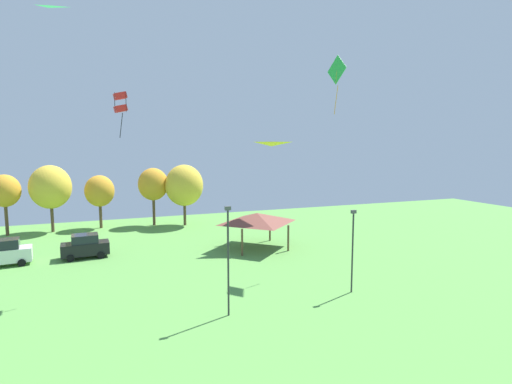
{
  "coord_description": "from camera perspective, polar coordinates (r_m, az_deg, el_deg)",
  "views": [
    {
      "loc": [
        -4.62,
        0.74,
        10.41
      ],
      "look_at": [
        0.56,
        14.3,
        8.72
      ],
      "focal_mm": 28.0,
      "sensor_mm": 36.0,
      "label": 1
    }
  ],
  "objects": [
    {
      "name": "parked_car_leftmost",
      "position": [
        41.4,
        -32.25,
        -7.34
      ],
      "size": [
        4.33,
        2.4,
        2.33
      ],
      "rotation": [
        0.0,
        0.0,
        0.1
      ],
      "color": "silver",
      "rests_on": "ground"
    },
    {
      "name": "treeline_tree_4",
      "position": [
        53.71,
        -14.48,
        1.06
      ],
      "size": [
        3.85,
        3.85,
        7.54
      ],
      "color": "brown",
      "rests_on": "ground"
    },
    {
      "name": "light_post_0",
      "position": [
        29.2,
        13.64,
        -7.52
      ],
      "size": [
        0.36,
        0.2,
        5.95
      ],
      "color": "#2D2D33",
      "rests_on": "ground"
    },
    {
      "name": "kite_flying_1",
      "position": [
        38.23,
        -27.44,
        21.27
      ],
      "size": [
        2.2,
        1.59,
        0.6
      ],
      "color": "green"
    },
    {
      "name": "treeline_tree_3",
      "position": [
        54.03,
        -21.45,
        0.12
      ],
      "size": [
        3.6,
        3.6,
        6.72
      ],
      "color": "brown",
      "rests_on": "ground"
    },
    {
      "name": "kite_flying_3",
      "position": [
        31.26,
        -18.81,
        12.02
      ],
      "size": [
        1.0,
        0.93,
        3.33
      ],
      "color": "red"
    },
    {
      "name": "light_post_1",
      "position": [
        24.55,
        -4.0,
        -8.98
      ],
      "size": [
        0.36,
        0.2,
        6.81
      ],
      "color": "#2D2D33",
      "rests_on": "ground"
    },
    {
      "name": "parked_car_second_from_left",
      "position": [
        40.78,
        -23.2,
        -7.12
      ],
      "size": [
        4.26,
        2.27,
        2.21
      ],
      "rotation": [
        0.0,
        0.0,
        0.05
      ],
      "color": "black",
      "rests_on": "ground"
    },
    {
      "name": "treeline_tree_5",
      "position": [
        52.84,
        -10.22,
        0.93
      ],
      "size": [
        4.91,
        4.91,
        7.97
      ],
      "color": "brown",
      "rests_on": "ground"
    },
    {
      "name": "treeline_tree_1",
      "position": [
        54.31,
        -32.28,
        0.11
      ],
      "size": [
        3.43,
        3.43,
        7.14
      ],
      "color": "brown",
      "rests_on": "ground"
    },
    {
      "name": "kite_flying_4",
      "position": [
        42.92,
        2.21,
        5.16
      ],
      "size": [
        3.4,
        2.8,
        0.5
      ],
      "color": "yellow"
    },
    {
      "name": "park_pavilion",
      "position": [
        40.75,
        0.16,
        -3.73
      ],
      "size": [
        6.27,
        6.03,
        3.6
      ],
      "color": "brown",
      "rests_on": "ground"
    },
    {
      "name": "kite_flying_2",
      "position": [
        36.41,
        11.46,
        16.5
      ],
      "size": [
        0.4,
        2.48,
        5.03
      ],
      "color": "green"
    },
    {
      "name": "treeline_tree_2",
      "position": [
        53.83,
        -27.3,
        0.62
      ],
      "size": [
        4.76,
        4.76,
        8.1
      ],
      "color": "brown",
      "rests_on": "ground"
    }
  ]
}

